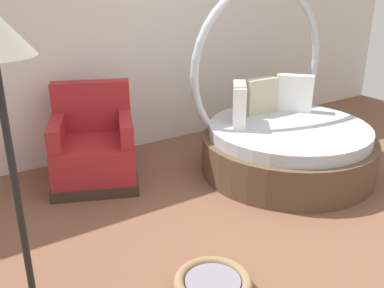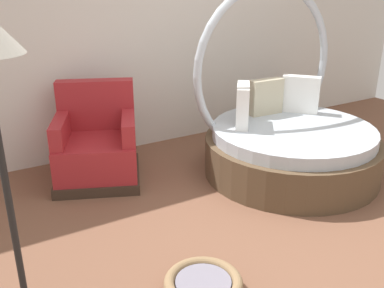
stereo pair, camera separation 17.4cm
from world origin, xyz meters
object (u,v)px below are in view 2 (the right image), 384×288
Objects in this scene: red_armchair at (97,147)px; side_table at (300,99)px; round_daybed at (287,138)px; pet_basket at (203,286)px.

red_armchair is 2.72m from side_table.
pet_basket is at bearing -145.55° from round_daybed.
red_armchair is 2.05× the size of pet_basket.
side_table is (2.71, 0.05, 0.10)m from red_armchair.
side_table is (0.98, 0.87, 0.06)m from round_daybed.
side_table is at bearing 37.10° from pet_basket.
side_table is (2.72, 2.06, 0.35)m from pet_basket.
pet_basket is at bearing -90.20° from red_armchair.
round_daybed is 1.31m from side_table.
round_daybed is 1.80× the size of red_armchair.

